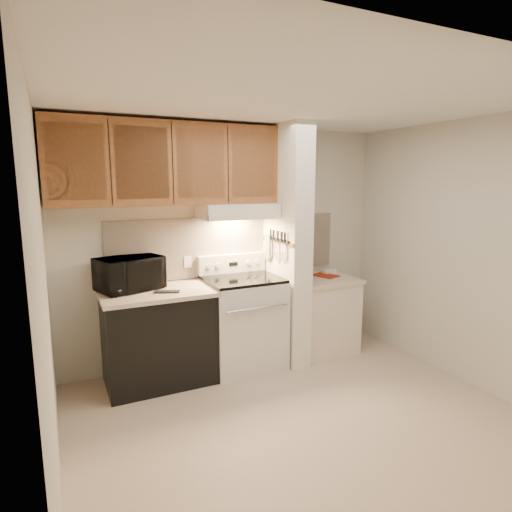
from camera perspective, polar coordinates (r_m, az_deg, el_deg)
floor at (r=3.78m, az=5.90°, el=-20.71°), size 3.60×3.60×0.00m
ceiling at (r=3.30m, az=6.71°, el=19.89°), size 3.60×3.60×0.00m
wall_back at (r=4.64m, az=-3.53°, el=1.57°), size 3.60×2.50×0.02m
wall_left at (r=2.84m, az=-26.41°, el=-4.88°), size 0.02×3.00×2.50m
wall_right at (r=4.53m, az=26.01°, el=0.36°), size 0.02×3.00×2.50m
backsplash at (r=4.64m, az=-3.47°, el=1.37°), size 2.60×0.02×0.63m
range_body at (r=4.52m, az=-1.75°, el=-8.96°), size 0.76×0.65×0.92m
oven_window at (r=4.24m, az=0.01°, el=-9.71°), size 0.50×0.01×0.30m
oven_handle at (r=4.14m, az=0.24°, el=-7.00°), size 0.65×0.02×0.02m
cooktop at (r=4.39m, az=-1.79°, el=-3.09°), size 0.74×0.64×0.03m
range_backguard at (r=4.62m, az=-3.22°, el=-0.98°), size 0.76×0.08×0.20m
range_display at (r=4.59m, az=-3.02°, el=-1.07°), size 0.10×0.01×0.04m
range_knob_left_outer at (r=4.48m, az=-6.31°, el=-1.37°), size 0.05×0.02×0.05m
range_knob_left_inner at (r=4.52m, az=-5.12°, el=-1.26°), size 0.05×0.02×0.05m
range_knob_right_inner at (r=4.65m, az=-0.96°, el=-0.89°), size 0.05×0.02×0.05m
range_knob_right_outer at (r=4.70m, az=0.14°, el=-0.79°), size 0.05×0.02×0.05m
dishwasher_front at (r=4.28m, az=-12.83°, el=-10.68°), size 1.00×0.63×0.87m
left_countertop at (r=4.15m, az=-13.07°, el=-4.78°), size 1.04×0.67×0.04m
spoon_rest at (r=4.05m, az=-11.78°, el=-4.68°), size 0.24×0.15×0.02m
teal_jar at (r=4.30m, az=-16.78°, el=-3.43°), size 0.10×0.10×0.11m
outlet at (r=4.49m, az=-9.07°, el=-0.77°), size 0.08×0.01×0.12m
microwave at (r=4.20m, az=-16.52°, el=-2.26°), size 0.66×0.55×0.31m
partition_pillar at (r=4.55m, az=4.10°, el=1.40°), size 0.22×0.70×2.50m
pillar_trim at (r=4.49m, az=2.82°, el=1.93°), size 0.01×0.70×0.04m
knife_strip at (r=4.44m, az=3.06°, el=2.10°), size 0.02×0.42×0.04m
knife_blade_a at (r=4.32m, az=3.84°, el=0.54°), size 0.01×0.03×0.16m
knife_handle_a at (r=4.30m, az=3.87°, el=2.51°), size 0.02×0.02×0.10m
knife_blade_b at (r=4.37m, az=3.50°, el=0.51°), size 0.01×0.04×0.18m
knife_handle_b at (r=4.35m, az=3.47°, el=2.60°), size 0.02×0.02×0.10m
knife_blade_c at (r=4.46m, az=2.86°, el=0.58°), size 0.01×0.04×0.20m
knife_handle_c at (r=4.43m, az=2.94°, el=2.73°), size 0.02×0.02×0.10m
knife_blade_d at (r=4.51m, az=2.49°, el=0.94°), size 0.01×0.04×0.16m
knife_handle_d at (r=4.51m, az=2.37°, el=2.87°), size 0.02×0.02×0.10m
knife_blade_e at (r=4.58m, az=2.01°, el=0.97°), size 0.01×0.04×0.18m
knife_handle_e at (r=4.57m, az=1.98°, el=2.96°), size 0.02×0.02×0.10m
oven_mitt at (r=4.64m, az=1.64°, el=1.26°), size 0.03×0.11×0.26m
right_cab_base at (r=4.99m, az=8.62°, el=-7.92°), size 0.70×0.60×0.81m
right_countertop at (r=4.87m, az=8.74°, el=-3.16°), size 0.74×0.64×0.04m
red_folder at (r=4.98m, az=9.22°, el=-2.58°), size 0.29×0.33×0.01m
white_box at (r=5.13m, az=9.66°, el=-2.04°), size 0.17×0.11×0.04m
range_hood at (r=4.40m, az=-2.50°, el=6.03°), size 0.78×0.44×0.15m
hood_lip at (r=4.21m, az=-1.36°, el=5.24°), size 0.78×0.04×0.06m
upper_cabinets at (r=4.22m, az=-11.64°, el=11.92°), size 2.18×0.33×0.77m
cab_door_a at (r=3.93m, az=-22.91°, el=11.51°), size 0.46×0.01×0.63m
cab_gap_a at (r=3.96m, az=-18.89°, el=11.74°), size 0.01×0.01×0.73m
cab_door_b at (r=4.00m, az=-14.93°, el=11.91°), size 0.46×0.01×0.63m
cab_gap_b at (r=4.06m, az=-11.07°, el=12.02°), size 0.01×0.01×0.73m
cab_door_c at (r=4.14m, az=-7.34°, el=12.08°), size 0.46×0.01×0.63m
cab_gap_c at (r=4.23m, az=-3.76°, el=12.09°), size 0.01×0.01×0.73m
cab_door_d at (r=4.34m, az=-0.35°, el=12.06°), size 0.46×0.01×0.63m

